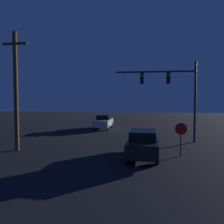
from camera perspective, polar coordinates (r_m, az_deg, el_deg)
car_near at (r=13.02m, az=8.06°, el=-8.10°), size 1.90×4.44×1.62m
car_far at (r=25.85m, az=-2.20°, el=-2.54°), size 1.80×4.40×1.62m
traffic_signal_mast at (r=18.15m, az=15.83°, el=6.05°), size 6.36×0.30×6.41m
stop_sign at (r=13.68m, az=17.57°, el=-5.26°), size 0.71×0.07×2.01m
utility_pole at (r=15.84m, az=-23.82°, el=5.47°), size 1.72×0.28×7.84m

